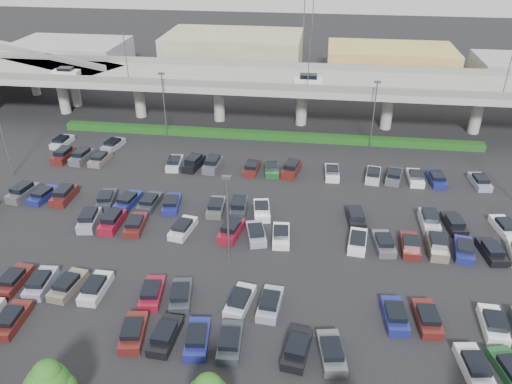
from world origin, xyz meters
TOP-DOWN VIEW (x-y plane):
  - ground at (0.00, 0.00)m, footprint 280.00×280.00m
  - overpass at (-0.17, 31.96)m, footprint 150.00×13.00m
  - on_ramp at (-52.10, 43.05)m, footprint 50.93×30.13m
  - hedge at (0.00, 25.00)m, footprint 66.00×1.60m
  - parked_cars at (-1.13, -3.03)m, footprint 63.03×41.68m
  - light_poles at (-4.13, 2.00)m, footprint 66.90×48.38m
  - distant_buildings at (12.38, 61.81)m, footprint 138.00×24.00m

SIDE VIEW (x-z plane):
  - ground at x=0.00m, z-range 0.00..0.00m
  - hedge at x=0.00m, z-range 0.00..1.10m
  - parked_cars at x=-1.13m, z-range -0.24..1.43m
  - distant_buildings at x=12.38m, z-range -0.76..8.24m
  - light_poles at x=-4.13m, z-range 1.09..11.39m
  - on_ramp at x=-52.10m, z-range 2.46..11.26m
  - overpass at x=-0.17m, z-range -0.93..14.87m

